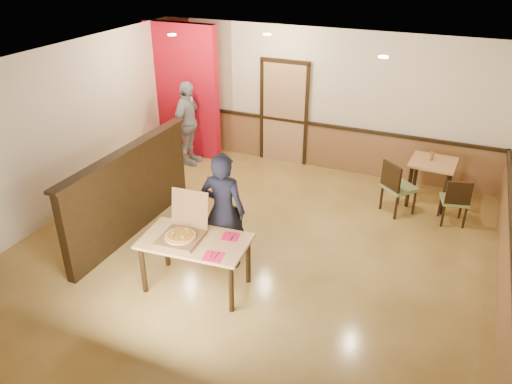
% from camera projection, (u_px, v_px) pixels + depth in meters
% --- Properties ---
extents(floor, '(7.00, 7.00, 0.00)m').
position_uv_depth(floor, '(252.00, 252.00, 7.64)').
color(floor, tan).
rests_on(floor, ground).
extents(ceiling, '(7.00, 7.00, 0.00)m').
position_uv_depth(ceiling, '(251.00, 69.00, 6.35)').
color(ceiling, black).
rests_on(ceiling, wall_back).
extents(wall_back, '(7.00, 0.00, 7.00)m').
position_uv_depth(wall_back, '(323.00, 101.00, 9.85)').
color(wall_back, beige).
rests_on(wall_back, floor).
extents(wall_left, '(0.00, 7.00, 7.00)m').
position_uv_depth(wall_left, '(58.00, 134.00, 8.24)').
color(wall_left, beige).
rests_on(wall_left, floor).
extents(wainscot_back, '(7.00, 0.04, 0.90)m').
position_uv_depth(wainscot_back, '(320.00, 146.00, 10.26)').
color(wainscot_back, brown).
rests_on(wainscot_back, floor).
extents(chair_rail_back, '(7.00, 0.06, 0.06)m').
position_uv_depth(chair_rail_back, '(321.00, 125.00, 10.03)').
color(chair_rail_back, black).
rests_on(chair_rail_back, wall_back).
extents(wainscot_right, '(0.04, 7.00, 0.90)m').
position_uv_depth(wainscot_right, '(506.00, 285.00, 6.21)').
color(wainscot_right, brown).
rests_on(wainscot_right, floor).
extents(back_door, '(0.90, 0.06, 2.10)m').
position_uv_depth(back_door, '(284.00, 113.00, 10.26)').
color(back_door, tan).
rests_on(back_door, wall_back).
extents(booth_partition, '(0.20, 3.10, 1.44)m').
position_uv_depth(booth_partition, '(130.00, 191.00, 7.85)').
color(booth_partition, black).
rests_on(booth_partition, floor).
extents(red_accent_panel, '(1.60, 0.20, 2.78)m').
position_uv_depth(red_accent_panel, '(183.00, 91.00, 10.47)').
color(red_accent_panel, '#B80D1F').
rests_on(red_accent_panel, floor).
extents(spot_a, '(0.14, 0.14, 0.02)m').
position_uv_depth(spot_a, '(172.00, 35.00, 8.64)').
color(spot_a, beige).
rests_on(spot_a, ceiling).
extents(spot_b, '(0.14, 0.14, 0.02)m').
position_uv_depth(spot_b, '(267.00, 34.00, 8.68)').
color(spot_b, beige).
rests_on(spot_b, ceiling).
extents(spot_c, '(0.14, 0.14, 0.02)m').
position_uv_depth(spot_c, '(383.00, 57.00, 7.09)').
color(spot_c, beige).
rests_on(spot_c, ceiling).
extents(main_table, '(1.48, 0.93, 0.76)m').
position_uv_depth(main_table, '(195.00, 247.00, 6.60)').
color(main_table, tan).
rests_on(main_table, floor).
extents(diner_chair, '(0.48, 0.48, 0.82)m').
position_uv_depth(diner_chair, '(227.00, 232.00, 7.31)').
color(diner_chair, olive).
rests_on(diner_chair, floor).
extents(side_chair_left, '(0.67, 0.67, 0.96)m').
position_uv_depth(side_chair_left, '(397.00, 186.00, 8.49)').
color(side_chair_left, olive).
rests_on(side_chair_left, floor).
extents(side_chair_right, '(0.50, 0.50, 0.84)m').
position_uv_depth(side_chair_right, '(455.00, 200.00, 8.18)').
color(side_chair_right, olive).
rests_on(side_chair_right, floor).
extents(side_table, '(0.80, 0.80, 0.81)m').
position_uv_depth(side_table, '(432.00, 171.00, 8.76)').
color(side_table, tan).
rests_on(side_table, floor).
extents(diner, '(0.69, 0.50, 1.76)m').
position_uv_depth(diner, '(223.00, 211.00, 6.99)').
color(diner, black).
rests_on(diner, floor).
extents(passerby, '(0.46, 1.04, 1.75)m').
position_uv_depth(passerby, '(188.00, 124.00, 10.22)').
color(passerby, '#9D9CA4').
rests_on(passerby, floor).
extents(pizza_box, '(0.58, 0.67, 0.56)m').
position_uv_depth(pizza_box, '(182.00, 233.00, 6.58)').
color(pizza_box, brown).
rests_on(pizza_box, main_table).
extents(pizza, '(0.50, 0.50, 0.03)m').
position_uv_depth(pizza, '(180.00, 236.00, 6.54)').
color(pizza, '#D18A4C').
rests_on(pizza, pizza_box).
extents(napkin_near, '(0.27, 0.27, 0.01)m').
position_uv_depth(napkin_near, '(213.00, 257.00, 6.21)').
color(napkin_near, '#E8103B').
rests_on(napkin_near, main_table).
extents(napkin_far, '(0.26, 0.26, 0.01)m').
position_uv_depth(napkin_far, '(231.00, 237.00, 6.62)').
color(napkin_far, '#E8103B').
rests_on(napkin_far, main_table).
extents(condiment, '(0.06, 0.06, 0.15)m').
position_uv_depth(condiment, '(432.00, 156.00, 8.70)').
color(condiment, '#8E5B19').
rests_on(condiment, side_table).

